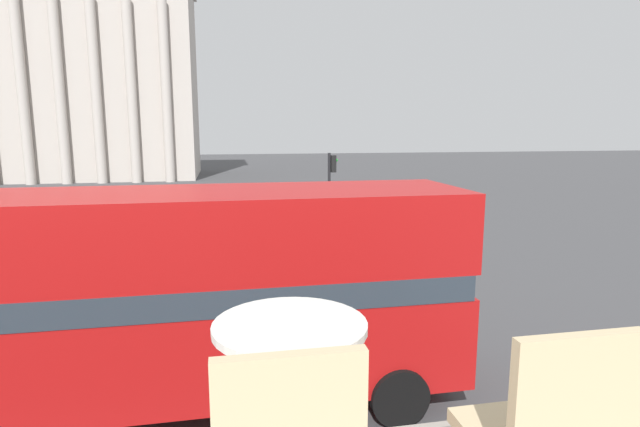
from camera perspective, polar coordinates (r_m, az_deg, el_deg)
The scene contains 6 objects.
double_decker_bus at distance 9.26m, azimuth -16.59°, elevation -8.59°, with size 10.45×2.70×4.02m.
cafe_dining_table at distance 2.05m, azimuth -3.40°, elevation -17.41°, with size 0.60×0.60×0.73m.
plaza_building_left at distance 58.51m, azimuth -25.91°, elevation 13.62°, with size 23.84×13.53×20.16m.
traffic_light_mid at distance 20.80m, azimuth 1.24°, elevation 2.98°, with size 0.42×0.24×4.10m.
pedestrian_white at distance 28.83m, azimuth 4.96°, elevation 1.58°, with size 0.32×0.32×1.81m.
pedestrian_black at distance 25.57m, azimuth -20.47°, elevation -0.16°, with size 0.32×0.32×1.72m.
Camera 1 is at (1.11, -2.16, 5.09)m, focal length 28.00 mm.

